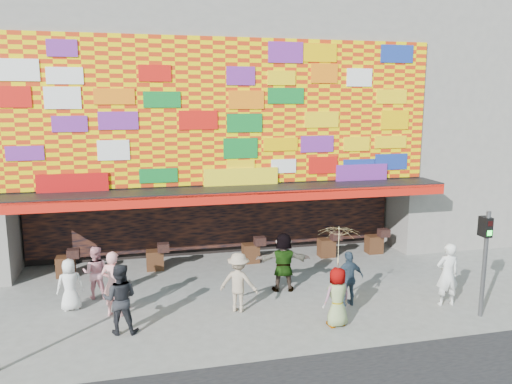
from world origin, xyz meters
The scene contains 14 objects.
ground centered at (0.00, 0.00, 0.00)m, with size 90.00×90.00×0.00m, color slate.
shop_building centered at (0.00, 8.18, 5.23)m, with size 15.20×9.40×10.00m.
neighbor_right centered at (13.00, 8.00, 6.00)m, with size 11.00×8.00×12.00m, color gray.
signal_right centered at (6.20, -1.50, 1.86)m, with size 0.22×0.20×3.00m.
ped_a centered at (-4.99, 1.63, 0.76)m, with size 0.74×0.48×1.51m, color white.
ped_b centered at (-3.75, 0.92, 0.93)m, with size 0.68×0.45×1.87m, color pink.
ped_c centered at (-3.55, -0.20, 0.93)m, with size 0.90×0.70×1.85m, color black.
ped_d centered at (-0.31, 0.42, 0.86)m, with size 1.11×0.64×1.71m, color tan.
ped_e centered at (2.91, 0.07, 0.82)m, with size 0.96×0.40×1.64m, color #2B3B4C.
ped_f centered at (1.38, 1.63, 0.94)m, with size 1.75×0.56×1.88m, color gray.
ped_g centered at (2.04, -1.13, 0.81)m, with size 0.79×0.51×1.61m, color gray.
ped_h centered at (5.71, -0.59, 0.94)m, with size 0.69×0.45×1.88m, color silver.
ped_i centered at (-4.34, 2.39, 0.81)m, with size 0.79×0.61×1.62m, color pink.
parasol centered at (2.04, -1.13, 2.22)m, with size 1.39×1.40×1.99m.
Camera 1 is at (-2.97, -12.78, 5.93)m, focal length 35.00 mm.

